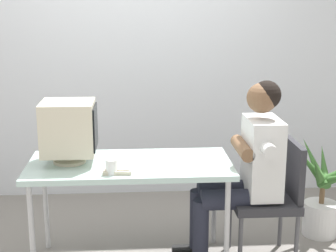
% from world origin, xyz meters
% --- Properties ---
extents(wall_back, '(8.00, 0.10, 3.00)m').
position_xyz_m(wall_back, '(0.30, 1.40, 1.50)').
color(wall_back, silver).
rests_on(wall_back, ground_plane).
extents(desk, '(1.37, 0.64, 0.74)m').
position_xyz_m(desk, '(0.00, 0.00, 0.68)').
color(desk, '#B7B7BC').
rests_on(desk, ground_plane).
extents(crt_monitor, '(0.36, 0.33, 0.42)m').
position_xyz_m(crt_monitor, '(-0.40, 0.04, 0.97)').
color(crt_monitor, beige).
rests_on(crt_monitor, desk).
extents(keyboard, '(0.21, 0.46, 0.03)m').
position_xyz_m(keyboard, '(-0.07, -0.03, 0.75)').
color(keyboard, beige).
rests_on(keyboard, desk).
extents(office_chair, '(0.44, 0.44, 0.86)m').
position_xyz_m(office_chair, '(0.98, -0.02, 0.50)').
color(office_chair, '#4C4C51').
rests_on(office_chair, ground_plane).
extents(person_seated, '(0.72, 0.58, 1.29)m').
position_xyz_m(person_seated, '(0.79, -0.02, 0.71)').
color(person_seated, silver).
rests_on(person_seated, ground_plane).
extents(potted_plant, '(0.62, 0.65, 0.76)m').
position_xyz_m(potted_plant, '(1.48, 0.34, 0.32)').
color(potted_plant, silver).
rests_on(potted_plant, ground_plane).
extents(desk_mug, '(0.07, 0.09, 0.10)m').
position_xyz_m(desk_mug, '(-0.11, -0.22, 0.78)').
color(desk_mug, white).
rests_on(desk_mug, desk).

